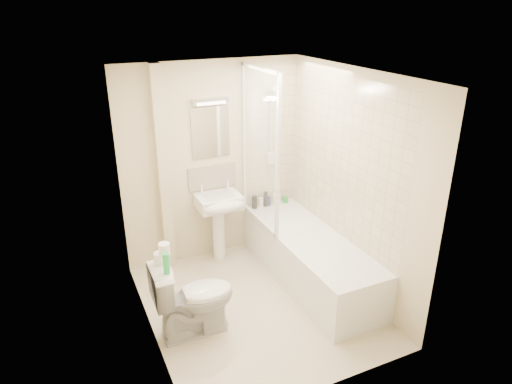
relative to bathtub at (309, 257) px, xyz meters
name	(u,v)px	position (x,y,z in m)	size (l,w,h in m)	color
floor	(257,305)	(-0.75, -0.20, -0.29)	(2.50, 2.50, 0.00)	beige
wall_back	(213,163)	(-0.75, 1.05, 0.91)	(2.20, 0.02, 2.40)	beige
wall_left	(143,223)	(-1.85, -0.20, 0.91)	(0.02, 2.50, 2.40)	beige
wall_right	(352,184)	(0.35, -0.20, 0.91)	(0.02, 2.50, 2.40)	beige
ceiling	(257,74)	(-0.75, -0.20, 2.11)	(2.20, 2.50, 0.02)	white
tile_back	(270,138)	(0.00, 1.04, 1.14)	(0.70, 0.01, 1.75)	beige
tile_right	(341,158)	(0.34, 0.00, 1.14)	(0.01, 2.10, 1.75)	beige
pipe_boxing	(163,172)	(-1.37, 0.99, 0.91)	(0.12, 0.12, 2.40)	beige
splashback	(212,177)	(-0.77, 1.04, 0.74)	(0.60, 0.01, 0.30)	beige
mirror	(211,133)	(-0.77, 1.04, 1.29)	(0.46, 0.01, 0.60)	white
strip_light	(210,101)	(-0.77, 1.02, 1.66)	(0.42, 0.07, 0.07)	silver
bathtub	(309,257)	(0.00, 0.00, 0.00)	(0.70, 2.10, 0.55)	white
shower_screen	(260,149)	(-0.35, 0.60, 1.16)	(0.04, 0.92, 1.80)	white
shower_fixture	(272,129)	(0.00, 0.99, 1.26)	(0.10, 0.16, 0.99)	white
pedestal_sink	(220,210)	(-0.77, 0.81, 0.40)	(0.51, 0.47, 0.98)	white
bottle_black_a	(254,202)	(-0.25, 0.96, 0.34)	(0.07, 0.07, 0.16)	black
bottle_white_a	(261,202)	(-0.16, 0.96, 0.33)	(0.06, 0.06, 0.13)	white
bottle_black_b	(266,199)	(-0.09, 0.96, 0.36)	(0.05, 0.05, 0.20)	black
bottle_blue	(269,201)	(-0.04, 0.96, 0.32)	(0.05, 0.05, 0.12)	navy
bottle_cream	(275,199)	(0.04, 0.96, 0.34)	(0.06, 0.06, 0.15)	beige
bottle_white_b	(278,199)	(0.09, 0.96, 0.32)	(0.06, 0.06, 0.13)	white
bottle_green	(285,199)	(0.20, 0.96, 0.30)	(0.07, 0.07, 0.08)	green
toilet	(194,297)	(-1.47, -0.32, 0.10)	(0.77, 0.45, 0.78)	white
toilet_roll_lower	(160,258)	(-1.73, -0.22, 0.54)	(0.12, 0.12, 0.10)	white
toilet_roll_upper	(164,249)	(-1.69, -0.25, 0.65)	(0.10, 0.10, 0.11)	white
green_bottle	(166,263)	(-1.72, -0.41, 0.59)	(0.06, 0.06, 0.20)	green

